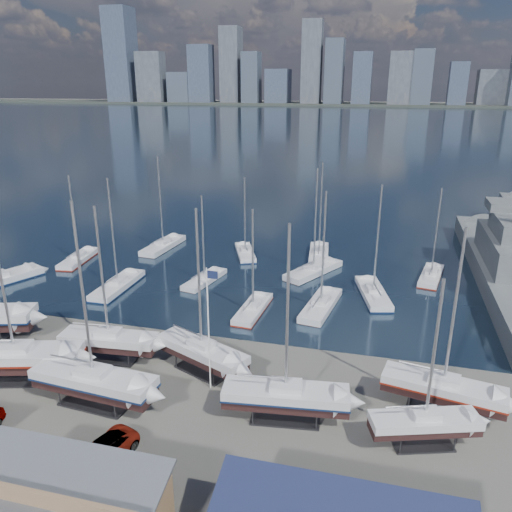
# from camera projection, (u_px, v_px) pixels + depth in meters

# --- Properties ---
(ground) EXTENTS (1400.00, 1400.00, 0.00)m
(ground) POSITION_uv_depth(u_px,v_px,m) (166.00, 389.00, 42.85)
(ground) COLOR #605E59
(ground) RESTS_ON ground
(water) EXTENTS (1400.00, 600.00, 0.40)m
(water) POSITION_uv_depth(u_px,v_px,m) (362.00, 123.00, 326.38)
(water) COLOR #1B293E
(water) RESTS_ON ground
(far_shore) EXTENTS (1400.00, 80.00, 2.20)m
(far_shore) POSITION_uv_depth(u_px,v_px,m) (374.00, 105.00, 563.73)
(far_shore) COLOR #2D332D
(far_shore) RESTS_ON ground
(skyline) EXTENTS (639.14, 43.80, 107.69)m
(skyline) POSITION_uv_depth(u_px,v_px,m) (370.00, 69.00, 547.35)
(skyline) COLOR #475166
(skyline) RESTS_ON far_shore
(sailboat_cradle_1) EXTENTS (11.83, 6.22, 18.23)m
(sailboat_cradle_1) POSITION_uv_depth(u_px,v_px,m) (15.00, 358.00, 43.58)
(sailboat_cradle_1) COLOR #2D2D33
(sailboat_cradle_1) RESTS_ON ground
(sailboat_cradle_2) EXTENTS (9.30, 3.27, 14.98)m
(sailboat_cradle_2) POSITION_uv_depth(u_px,v_px,m) (109.00, 340.00, 46.88)
(sailboat_cradle_2) COLOR #2D2D33
(sailboat_cradle_2) RESTS_ON ground
(sailboat_cradle_3) EXTENTS (10.80, 3.84, 17.04)m
(sailboat_cradle_3) POSITION_uv_depth(u_px,v_px,m) (94.00, 381.00, 40.27)
(sailboat_cradle_3) COLOR #2D2D33
(sailboat_cradle_3) RESTS_ON ground
(sailboat_cradle_4) EXTENTS (9.58, 6.16, 15.28)m
(sailboat_cradle_4) POSITION_uv_depth(u_px,v_px,m) (202.00, 352.00, 44.86)
(sailboat_cradle_4) COLOR #2D2D33
(sailboat_cradle_4) RESTS_ON ground
(sailboat_cradle_5) EXTENTS (10.07, 3.90, 15.88)m
(sailboat_cradle_5) POSITION_uv_depth(u_px,v_px,m) (286.00, 396.00, 38.47)
(sailboat_cradle_5) COLOR #2D2D33
(sailboat_cradle_5) RESTS_ON ground
(sailboat_cradle_6) EXTENTS (9.78, 4.46, 15.32)m
(sailboat_cradle_6) POSITION_uv_depth(u_px,v_px,m) (443.00, 389.00, 39.44)
(sailboat_cradle_6) COLOR #2D2D33
(sailboat_cradle_6) RESTS_ON ground
(sailboat_cradle_7) EXTENTS (8.13, 4.52, 13.04)m
(sailboat_cradle_7) POSITION_uv_depth(u_px,v_px,m) (425.00, 423.00, 35.68)
(sailboat_cradle_7) COLOR #2D2D33
(sailboat_cradle_7) RESTS_ON ground
(sailboat_moored_1) EXTENTS (3.43, 9.13, 13.33)m
(sailboat_moored_1) POSITION_uv_depth(u_px,v_px,m) (79.00, 259.00, 73.38)
(sailboat_moored_1) COLOR black
(sailboat_moored_1) RESTS_ON water
(sailboat_moored_2) EXTENTS (3.75, 10.30, 15.23)m
(sailboat_moored_2) POSITION_uv_depth(u_px,v_px,m) (163.00, 247.00, 79.03)
(sailboat_moored_2) COLOR black
(sailboat_moored_2) RESTS_ON water
(sailboat_moored_3) EXTENTS (2.81, 9.98, 14.91)m
(sailboat_moored_3) POSITION_uv_depth(u_px,v_px,m) (118.00, 287.00, 63.60)
(sailboat_moored_3) COLOR black
(sailboat_moored_3) RESTS_ON water
(sailboat_moored_4) EXTENTS (3.87, 8.36, 12.18)m
(sailboat_moored_4) POSITION_uv_depth(u_px,v_px,m) (205.00, 280.00, 65.66)
(sailboat_moored_4) COLOR black
(sailboat_moored_4) RESTS_ON water
(sailboat_moored_5) EXTENTS (5.36, 8.65, 12.54)m
(sailboat_moored_5) POSITION_uv_depth(u_px,v_px,m) (245.00, 253.00, 76.00)
(sailboat_moored_5) COLOR black
(sailboat_moored_5) RESTS_ON water
(sailboat_moored_6) EXTENTS (2.88, 8.62, 12.70)m
(sailboat_moored_6) POSITION_uv_depth(u_px,v_px,m) (253.00, 310.00, 57.12)
(sailboat_moored_6) COLOR black
(sailboat_moored_6) RESTS_ON water
(sailboat_moored_7) EXTENTS (7.25, 10.19, 15.19)m
(sailboat_moored_7) POSITION_uv_depth(u_px,v_px,m) (313.00, 272.00, 68.60)
(sailboat_moored_7) COLOR black
(sailboat_moored_7) RESTS_ON water
(sailboat_moored_8) EXTENTS (3.86, 10.23, 14.92)m
(sailboat_moored_8) POSITION_uv_depth(u_px,v_px,m) (319.00, 256.00, 74.92)
(sailboat_moored_8) COLOR black
(sailboat_moored_8) RESTS_ON water
(sailboat_moored_9) EXTENTS (4.07, 9.94, 14.57)m
(sailboat_moored_9) POSITION_uv_depth(u_px,v_px,m) (321.00, 306.00, 57.92)
(sailboat_moored_9) COLOR black
(sailboat_moored_9) RESTS_ON water
(sailboat_moored_10) EXTENTS (5.05, 10.14, 14.60)m
(sailboat_moored_10) POSITION_uv_depth(u_px,v_px,m) (373.00, 295.00, 61.21)
(sailboat_moored_10) COLOR black
(sailboat_moored_10) RESTS_ON water
(sailboat_moored_11) EXTENTS (4.04, 8.91, 12.87)m
(sailboat_moored_11) POSITION_uv_depth(u_px,v_px,m) (431.00, 277.00, 66.84)
(sailboat_moored_11) COLOR black
(sailboat_moored_11) RESTS_ON water
(naval_ship_east) EXTENTS (7.89, 47.99, 18.32)m
(naval_ship_east) POSITION_uv_depth(u_px,v_px,m) (507.00, 269.00, 65.70)
(naval_ship_east) COLOR slate
(naval_ship_east) RESTS_ON water
(car_b) EXTENTS (5.05, 3.04, 1.57)m
(car_b) POSITION_uv_depth(u_px,v_px,m) (104.00, 481.00, 31.98)
(car_b) COLOR gray
(car_b) RESTS_ON ground
(car_c) EXTENTS (4.04, 5.79, 1.47)m
(car_c) POSITION_uv_depth(u_px,v_px,m) (102.00, 451.00, 34.64)
(car_c) COLOR gray
(car_c) RESTS_ON ground
(car_d) EXTENTS (2.12, 4.67, 1.33)m
(car_d) POSITION_uv_depth(u_px,v_px,m) (261.00, 501.00, 30.61)
(car_d) COLOR gray
(car_d) RESTS_ON ground
(flagpole) EXTENTS (0.98, 0.12, 11.09)m
(flagpole) POSITION_uv_depth(u_px,v_px,m) (209.00, 322.00, 40.95)
(flagpole) COLOR white
(flagpole) RESTS_ON ground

